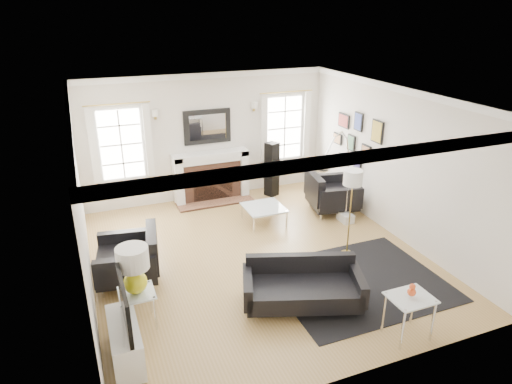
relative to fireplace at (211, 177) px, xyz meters
name	(u,v)px	position (x,y,z in m)	size (l,w,h in m)	color
floor	(258,257)	(0.00, -2.79, -0.54)	(6.00, 6.00, 0.00)	#9E7942
back_wall	(207,137)	(0.00, 0.21, 0.86)	(5.50, 0.04, 2.80)	silver
front_wall	(362,275)	(0.00, -5.79, 0.86)	(5.50, 0.04, 2.80)	silver
left_wall	(81,208)	(-2.75, -2.79, 0.86)	(0.04, 6.00, 2.80)	silver
right_wall	(396,163)	(2.75, -2.79, 0.86)	(0.04, 6.00, 2.80)	silver
ceiling	(258,97)	(0.00, -2.79, 2.26)	(5.50, 6.00, 0.02)	white
crown_molding	(258,101)	(0.00, -2.79, 2.20)	(5.50, 6.00, 0.12)	white
fireplace	(211,177)	(0.00, 0.00, 0.00)	(1.70, 0.69, 1.11)	white
mantel_mirror	(207,127)	(0.00, 0.16, 1.11)	(1.05, 0.07, 0.75)	black
window_left	(121,144)	(-1.85, 0.16, 0.92)	(1.24, 0.15, 1.62)	white
window_right	(284,128)	(1.85, 0.16, 0.92)	(1.24, 0.15, 1.62)	white
gallery_wall	(356,139)	(2.72, -1.50, 0.99)	(0.04, 1.73, 1.29)	black
tv_unit	(125,336)	(-2.44, -4.49, -0.21)	(0.35, 1.00, 1.09)	white
area_rug	(358,282)	(1.19, -4.12, -0.54)	(2.63, 2.19, 0.01)	black
sofa	(302,286)	(0.09, -4.30, -0.24)	(1.88, 1.30, 0.56)	black
armchair_left	(132,259)	(-2.13, -2.75, -0.15)	(1.08, 1.17, 0.71)	black
armchair_right	(329,194)	(2.13, -1.56, -0.14)	(1.11, 1.20, 0.71)	black
coffee_table	(264,208)	(0.63, -1.55, -0.23)	(0.77, 0.77, 0.34)	silver
side_table_left	(137,299)	(-2.20, -3.88, -0.13)	(0.47, 0.47, 0.52)	silver
nesting_table	(410,305)	(1.06, -5.44, -0.05)	(0.56, 0.47, 0.62)	silver
gourd_lamp	(134,267)	(-2.20, -3.88, 0.37)	(0.43, 0.43, 0.68)	yellow
orange_vase	(412,291)	(1.06, -5.44, 0.17)	(0.11, 0.11, 0.18)	#D0451A
arc_floor_lamp	(336,181)	(1.58, -2.66, 0.61)	(1.51, 1.40, 2.13)	white
stick_floor_lamp	(353,182)	(1.51, -3.28, 0.83)	(0.32, 0.32, 1.58)	#B5953F
speaker_tower	(272,169)	(1.36, -0.26, 0.09)	(0.25, 0.25, 1.26)	black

